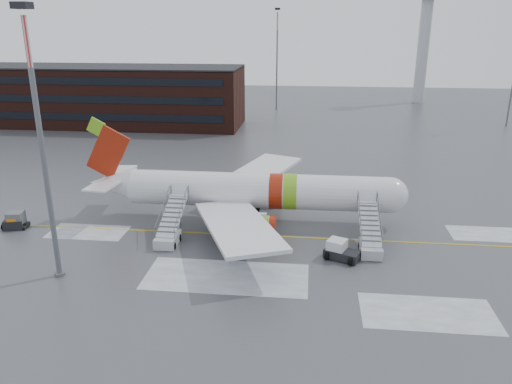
# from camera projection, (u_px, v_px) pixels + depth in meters

# --- Properties ---
(ground) EXTENTS (260.00, 260.00, 0.00)m
(ground) POSITION_uv_depth(u_px,v_px,m) (300.00, 234.00, 51.68)
(ground) COLOR #494C4F
(ground) RESTS_ON ground
(airliner) EXTENTS (35.03, 32.97, 11.18)m
(airliner) POSITION_uv_depth(u_px,v_px,m) (249.00, 191.00, 54.13)
(airliner) COLOR white
(airliner) RESTS_ON ground
(airstair_fwd) EXTENTS (2.05, 7.70, 3.48)m
(airstair_fwd) POSITION_uv_depth(u_px,v_px,m) (370.00, 241.00, 47.44)
(airstair_fwd) COLOR #A4A6AB
(airstair_fwd) RESTS_ON ground
(airstair_aft) EXTENTS (2.05, 7.70, 3.48)m
(airstair_aft) POSITION_uv_depth(u_px,v_px,m) (169.00, 232.00, 49.48)
(airstair_aft) COLOR #AFB2B7
(airstair_aft) RESTS_ON ground
(pushback_tug) EXTENTS (3.57, 3.21, 1.80)m
(pushback_tug) POSITION_uv_depth(u_px,v_px,m) (340.00, 251.00, 45.93)
(pushback_tug) COLOR black
(pushback_tug) RESTS_ON ground
(uld_container) EXTENTS (2.40, 1.90, 1.79)m
(uld_container) POSITION_uv_depth(u_px,v_px,m) (16.00, 221.00, 52.87)
(uld_container) COLOR black
(uld_container) RESTS_ON ground
(baggage_tractor) EXTENTS (2.60, 1.58, 1.29)m
(baggage_tractor) POSITION_uv_depth(u_px,v_px,m) (14.00, 224.00, 52.64)
(baggage_tractor) COLOR black
(baggage_tractor) RESTS_ON ground
(light_mast_near) EXTENTS (1.20, 1.20, 22.15)m
(light_mast_near) POSITION_uv_depth(u_px,v_px,m) (42.00, 145.00, 39.39)
(light_mast_near) COLOR #595B60
(light_mast_near) RESTS_ON ground
(terminal_building) EXTENTS (62.00, 16.11, 12.30)m
(terminal_building) POSITION_uv_depth(u_px,v_px,m) (96.00, 95.00, 106.15)
(terminal_building) COLOR #3F1E16
(terminal_building) RESTS_ON ground
(control_tower) EXTENTS (6.40, 6.40, 30.00)m
(control_tower) POSITION_uv_depth(u_px,v_px,m) (425.00, 31.00, 132.01)
(control_tower) COLOR #B2B5BA
(control_tower) RESTS_ON ground
(light_mast_far_n) EXTENTS (1.20, 1.20, 24.25)m
(light_mast_far_n) POSITION_uv_depth(u_px,v_px,m) (277.00, 53.00, 121.53)
(light_mast_far_n) COLOR #595B60
(light_mast_far_n) RESTS_ON ground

